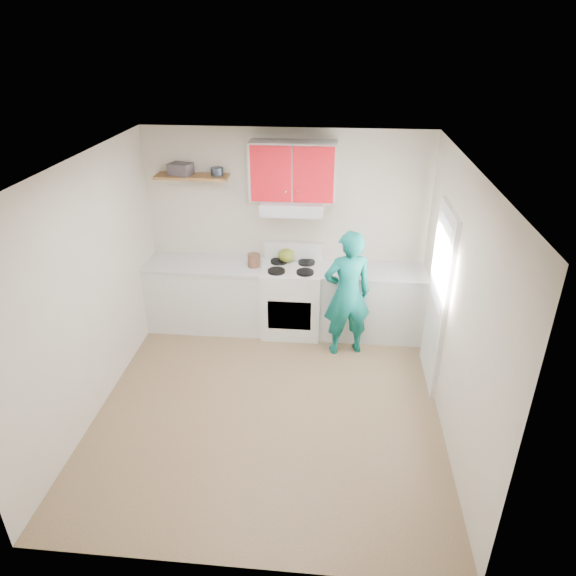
# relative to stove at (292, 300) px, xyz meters

# --- Properties ---
(floor) EXTENTS (3.80, 3.80, 0.00)m
(floor) POSITION_rel_stove_xyz_m (-0.10, -1.57, -0.46)
(floor) COLOR brown
(floor) RESTS_ON ground
(ceiling) EXTENTS (3.60, 3.80, 0.04)m
(ceiling) POSITION_rel_stove_xyz_m (-0.10, -1.57, 2.14)
(ceiling) COLOR white
(ceiling) RESTS_ON floor
(back_wall) EXTENTS (3.60, 0.04, 2.60)m
(back_wall) POSITION_rel_stove_xyz_m (-0.10, 0.32, 0.84)
(back_wall) COLOR beige
(back_wall) RESTS_ON floor
(front_wall) EXTENTS (3.60, 0.04, 2.60)m
(front_wall) POSITION_rel_stove_xyz_m (-0.10, -3.47, 0.84)
(front_wall) COLOR beige
(front_wall) RESTS_ON floor
(left_wall) EXTENTS (0.04, 3.80, 2.60)m
(left_wall) POSITION_rel_stove_xyz_m (-1.90, -1.57, 0.84)
(left_wall) COLOR beige
(left_wall) RESTS_ON floor
(right_wall) EXTENTS (0.04, 3.80, 2.60)m
(right_wall) POSITION_rel_stove_xyz_m (1.70, -1.57, 0.84)
(right_wall) COLOR beige
(right_wall) RESTS_ON floor
(door) EXTENTS (0.05, 0.85, 2.05)m
(door) POSITION_rel_stove_xyz_m (1.68, -0.88, 0.56)
(door) COLOR white
(door) RESTS_ON floor
(door_glass) EXTENTS (0.01, 0.55, 0.95)m
(door_glass) POSITION_rel_stove_xyz_m (1.65, -0.88, 0.99)
(door_glass) COLOR white
(door_glass) RESTS_ON door
(counter_left) EXTENTS (1.52, 0.60, 0.90)m
(counter_left) POSITION_rel_stove_xyz_m (-1.14, 0.02, -0.01)
(counter_left) COLOR silver
(counter_left) RESTS_ON floor
(counter_right) EXTENTS (1.32, 0.60, 0.90)m
(counter_right) POSITION_rel_stove_xyz_m (1.04, 0.02, -0.01)
(counter_right) COLOR silver
(counter_right) RESTS_ON floor
(stove) EXTENTS (0.76, 0.65, 0.92)m
(stove) POSITION_rel_stove_xyz_m (0.00, 0.00, 0.00)
(stove) COLOR white
(stove) RESTS_ON floor
(range_hood) EXTENTS (0.76, 0.44, 0.15)m
(range_hood) POSITION_rel_stove_xyz_m (0.00, 0.10, 1.24)
(range_hood) COLOR silver
(range_hood) RESTS_ON back_wall
(upper_cabinets) EXTENTS (1.02, 0.33, 0.70)m
(upper_cabinets) POSITION_rel_stove_xyz_m (0.00, 0.16, 1.66)
(upper_cabinets) COLOR red
(upper_cabinets) RESTS_ON back_wall
(shelf) EXTENTS (0.90, 0.30, 0.04)m
(shelf) POSITION_rel_stove_xyz_m (-1.25, 0.18, 1.56)
(shelf) COLOR brown
(shelf) RESTS_ON back_wall
(books) EXTENTS (0.32, 0.27, 0.14)m
(books) POSITION_rel_stove_xyz_m (-1.38, 0.17, 1.65)
(books) COLOR #433B40
(books) RESTS_ON shelf
(tin) EXTENTS (0.20, 0.20, 0.09)m
(tin) POSITION_rel_stove_xyz_m (-0.94, 0.19, 1.62)
(tin) COLOR #333D4C
(tin) RESTS_ON shelf
(kettle) EXTENTS (0.23, 0.23, 0.18)m
(kettle) POSITION_rel_stove_xyz_m (-0.09, 0.18, 0.55)
(kettle) COLOR olive
(kettle) RESTS_ON stove
(crock) EXTENTS (0.17, 0.17, 0.19)m
(crock) POSITION_rel_stove_xyz_m (-0.48, -0.01, 0.53)
(crock) COLOR #503323
(crock) RESTS_ON counter_left
(cutting_board) EXTENTS (0.30, 0.23, 0.02)m
(cutting_board) POSITION_rel_stove_xyz_m (0.72, -0.07, 0.45)
(cutting_board) COLOR olive
(cutting_board) RESTS_ON counter_right
(silicone_mat) EXTENTS (0.32, 0.27, 0.01)m
(silicone_mat) POSITION_rel_stove_xyz_m (1.26, -0.06, 0.44)
(silicone_mat) COLOR red
(silicone_mat) RESTS_ON counter_right
(person) EXTENTS (0.67, 0.53, 1.61)m
(person) POSITION_rel_stove_xyz_m (0.71, -0.44, 0.35)
(person) COLOR #0B645C
(person) RESTS_ON floor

